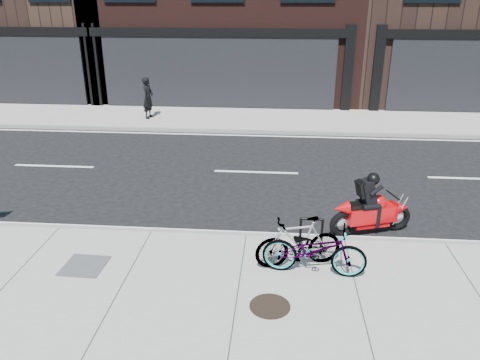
# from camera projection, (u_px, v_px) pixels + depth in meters

# --- Properties ---
(ground) EXTENTS (120.00, 120.00, 0.00)m
(ground) POSITION_uv_depth(u_px,v_px,m) (252.00, 201.00, 11.55)
(ground) COLOR black
(ground) RESTS_ON ground
(sidewalk_near) EXTENTS (60.00, 6.00, 0.13)m
(sidewalk_near) POSITION_uv_depth(u_px,v_px,m) (232.00, 337.00, 6.91)
(sidewalk_near) COLOR gray
(sidewalk_near) RESTS_ON ground
(sidewalk_far) EXTENTS (60.00, 3.50, 0.13)m
(sidewalk_far) POSITION_uv_depth(u_px,v_px,m) (264.00, 119.00, 18.69)
(sidewalk_far) COLOR gray
(sidewalk_far) RESTS_ON ground
(bike_rack) EXTENTS (0.45, 0.07, 0.76)m
(bike_rack) POSITION_uv_depth(u_px,v_px,m) (311.00, 233.00, 8.84)
(bike_rack) COLOR black
(bike_rack) RESTS_ON sidewalk_near
(bicycle_front) EXTENTS (1.88, 0.79, 0.96)m
(bicycle_front) POSITION_uv_depth(u_px,v_px,m) (314.00, 249.00, 8.20)
(bicycle_front) COLOR gray
(bicycle_front) RESTS_ON sidewalk_near
(bicycle_rear) EXTENTS (1.67, 0.86, 0.96)m
(bicycle_rear) POSITION_uv_depth(u_px,v_px,m) (298.00, 242.00, 8.43)
(bicycle_rear) COLOR gray
(bicycle_rear) RESTS_ON sidewalk_near
(motorcycle) EXTENTS (1.81, 0.82, 1.39)m
(motorcycle) POSITION_uv_depth(u_px,v_px,m) (375.00, 209.00, 9.83)
(motorcycle) COLOR black
(motorcycle) RESTS_ON ground
(pedestrian) EXTENTS (0.49, 0.65, 1.61)m
(pedestrian) POSITION_uv_depth(u_px,v_px,m) (148.00, 98.00, 18.36)
(pedestrian) COLOR black
(pedestrian) RESTS_ON sidewalk_far
(manhole_cover) EXTENTS (0.76, 0.76, 0.02)m
(manhole_cover) POSITION_uv_depth(u_px,v_px,m) (270.00, 306.00, 7.48)
(manhole_cover) COLOR black
(manhole_cover) RESTS_ON sidewalk_near
(utility_grate) EXTENTS (0.78, 0.78, 0.02)m
(utility_grate) POSITION_uv_depth(u_px,v_px,m) (84.00, 266.00, 8.58)
(utility_grate) COLOR #424144
(utility_grate) RESTS_ON sidewalk_near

